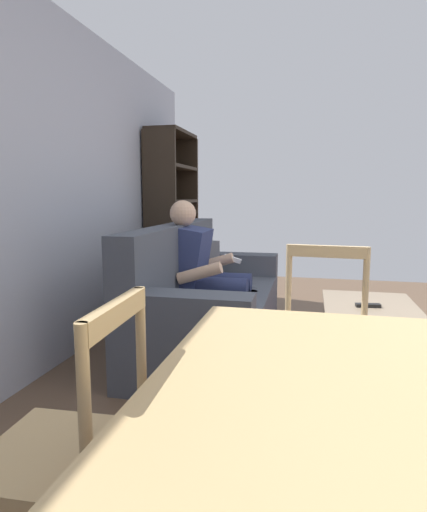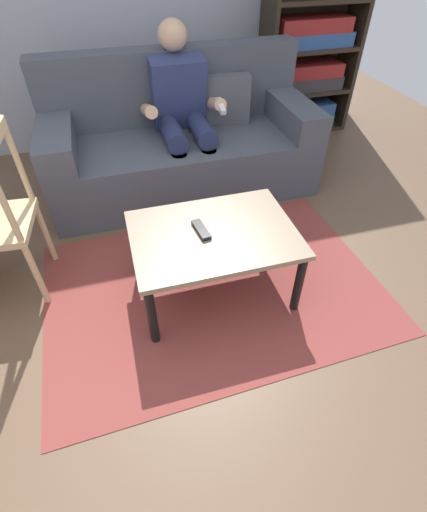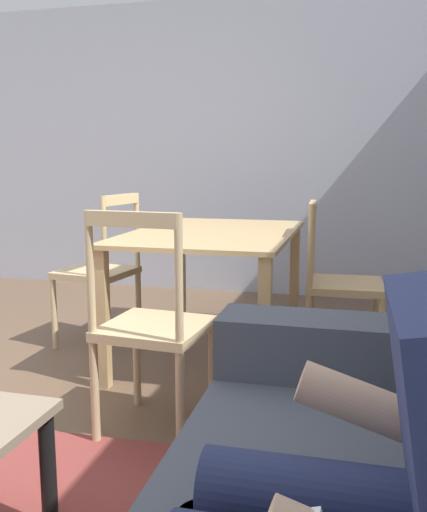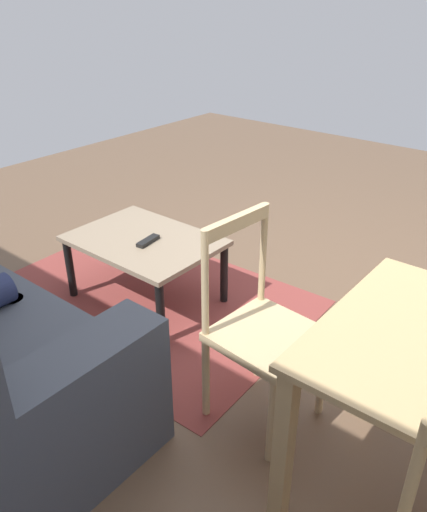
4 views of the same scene
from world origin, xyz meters
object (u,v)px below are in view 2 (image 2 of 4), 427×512
(couch, at_px, (181,144))
(bookshelf, at_px, (308,50))
(person_lounging, at_px, (182,111))
(tv_remote, at_px, (201,230))
(coffee_table, at_px, (213,240))

(couch, xyz_separation_m, bookshelf, (1.41, 0.75, 0.40))
(person_lounging, bearing_deg, tv_remote, -98.12)
(couch, bearing_deg, coffee_table, -94.10)
(couch, bearing_deg, bookshelf, 27.91)
(couch, bearing_deg, tv_remote, -97.07)
(coffee_table, distance_m, bookshelf, 2.53)
(couch, relative_size, coffee_table, 2.27)
(couch, relative_size, person_lounging, 1.72)
(coffee_table, bearing_deg, couch, 85.90)
(tv_remote, bearing_deg, couch, 75.19)
(coffee_table, relative_size, tv_remote, 5.25)
(coffee_table, xyz_separation_m, tv_remote, (-0.06, 0.02, 0.07))
(couch, height_order, bookshelf, bookshelf)
(coffee_table, bearing_deg, tv_remote, 158.28)
(tv_remote, bearing_deg, bookshelf, 43.87)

